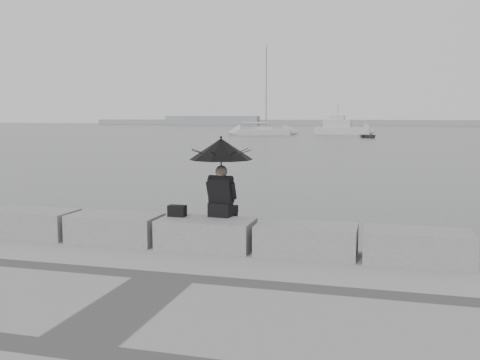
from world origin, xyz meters
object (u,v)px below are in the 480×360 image
(sailboat_left, at_px, (263,131))
(seated_person, at_px, (221,159))
(dinghy, at_px, (369,136))
(motor_cruiser, at_px, (343,128))

(sailboat_left, bearing_deg, seated_person, -100.01)
(dinghy, bearing_deg, motor_cruiser, 73.13)
(motor_cruiser, bearing_deg, seated_person, -82.70)
(dinghy, bearing_deg, sailboat_left, 119.38)
(motor_cruiser, distance_m, dinghy, 12.78)
(motor_cruiser, relative_size, dinghy, 2.57)
(sailboat_left, bearing_deg, motor_cruiser, 2.14)
(seated_person, xyz_separation_m, dinghy, (0.69, 60.31, -1.72))
(dinghy, bearing_deg, seated_person, -126.42)
(motor_cruiser, bearing_deg, dinghy, -66.54)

